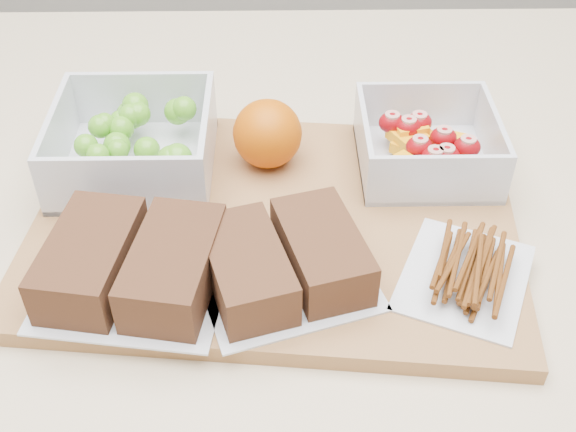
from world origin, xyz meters
name	(u,v)px	position (x,y,z in m)	size (l,w,h in m)	color
cutting_board	(275,223)	(0.00, 0.01, 0.91)	(0.42, 0.30, 0.02)	#A17142
grape_container	(136,142)	(-0.13, 0.08, 0.94)	(0.14, 0.14, 0.06)	silver
fruit_container	(426,147)	(0.15, 0.08, 0.94)	(0.13, 0.13, 0.05)	silver
orange	(267,134)	(0.00, 0.09, 0.95)	(0.07, 0.07, 0.07)	#C95604
sandwich_bag_left	(132,264)	(-0.11, -0.07, 0.94)	(0.16, 0.15, 0.04)	silver
sandwich_bag_center	(285,261)	(0.01, -0.07, 0.94)	(0.16, 0.15, 0.04)	silver
pretzel_bag	(467,267)	(0.15, -0.07, 0.93)	(0.13, 0.14, 0.03)	silver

